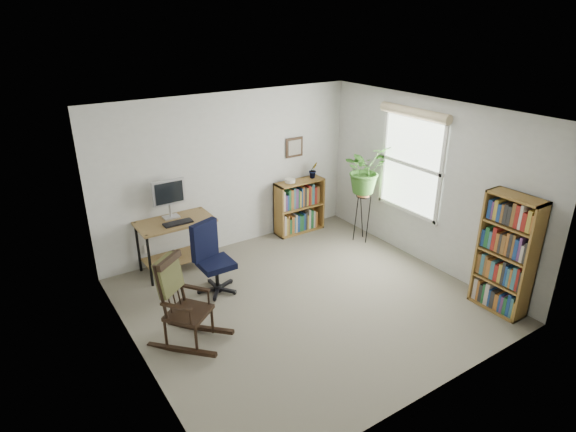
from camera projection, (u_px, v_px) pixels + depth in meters
floor at (305, 301)px, 6.21m from camera, size 4.20×4.00×0.00m
ceiling at (308, 115)px, 5.27m from camera, size 4.20×4.00×0.00m
wall_back at (230, 172)px, 7.28m from camera, size 4.20×0.00×2.40m
wall_front at (439, 290)px, 4.20m from camera, size 4.20×0.00×2.40m
wall_left at (131, 262)px, 4.67m from camera, size 0.00×4.00×2.40m
wall_right at (427, 184)px, 6.80m from camera, size 0.00×4.00×2.40m
window at (411, 165)px, 6.94m from camera, size 0.12×1.20×1.50m
desk at (177, 245)px, 6.84m from camera, size 1.05×0.58×0.76m
monitor at (169, 199)px, 6.69m from camera, size 0.46×0.16×0.56m
keyboard at (178, 223)px, 6.60m from camera, size 0.40×0.15×0.02m
office_chair at (216, 259)px, 6.24m from camera, size 0.68×0.68×0.97m
rocking_chair at (188, 302)px, 5.24m from camera, size 0.98×1.06×1.06m
low_bookshelf at (299, 206)px, 8.02m from camera, size 0.85×0.28×0.90m
tall_bookshelf at (506, 255)px, 5.77m from camera, size 0.28×0.66×1.51m
plant_stand at (362, 215)px, 7.69m from camera, size 0.32×0.32×0.90m
spider_plant at (366, 147)px, 7.26m from camera, size 1.69×1.88×1.46m
potted_plant_small at (313, 175)px, 7.98m from camera, size 0.13×0.24×0.11m
framed_picture at (295, 147)px, 7.76m from camera, size 0.32×0.04×0.32m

